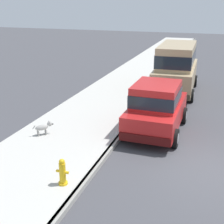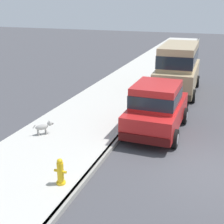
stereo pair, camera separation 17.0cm
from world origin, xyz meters
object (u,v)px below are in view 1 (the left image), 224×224
object	(u,v)px
car_tan_van	(176,66)
dog_grey	(43,127)
car_red_hatchback	(156,107)
fire_hydrant	(63,173)

from	to	relation	value
car_tan_van	dog_grey	xyz separation A→B (m)	(-3.52, -7.43, -0.97)
car_tan_van	dog_grey	distance (m)	8.28
car_red_hatchback	fire_hydrant	xyz separation A→B (m)	(-1.52, -4.44, -0.50)
car_tan_van	dog_grey	world-z (taller)	car_tan_van
car_red_hatchback	fire_hydrant	distance (m)	4.72
car_tan_van	car_red_hatchback	bearing A→B (deg)	-89.07
fire_hydrant	car_tan_van	bearing A→B (deg)	81.89
dog_grey	fire_hydrant	world-z (taller)	fire_hydrant
car_red_hatchback	fire_hydrant	world-z (taller)	car_red_hatchback
car_red_hatchback	car_tan_van	distance (m)	5.60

